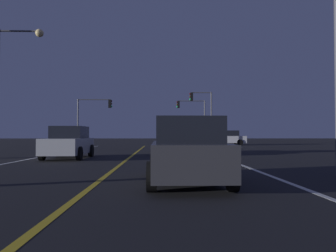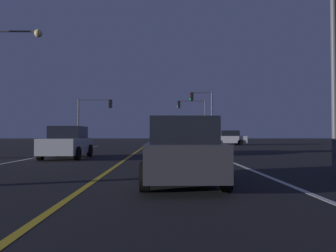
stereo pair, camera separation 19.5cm
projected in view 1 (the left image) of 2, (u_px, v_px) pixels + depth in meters
lane_edge_right at (240, 164)px, 13.92m from camera, size 0.16×43.63×0.01m
lane_center_divider at (120, 165)px, 13.79m from camera, size 0.16×43.63×0.01m
car_crossing_side at (227, 138)px, 38.36m from camera, size 4.30×2.02×1.70m
car_lead_same_lane at (187, 152)px, 8.60m from camera, size 2.02×4.30×1.70m
car_oncoming at (69, 143)px, 17.39m from camera, size 2.02×4.30×1.70m
car_ahead_far at (177, 141)px, 21.28m from camera, size 2.02×4.30×1.70m
traffic_light_near_right at (201, 107)px, 36.35m from camera, size 2.51×0.36×5.92m
traffic_light_near_left at (95, 111)px, 36.06m from camera, size 3.81×0.36×5.12m
traffic_light_far_right at (191, 112)px, 41.83m from camera, size 3.66×0.36×5.56m
street_lamp_left_mid at (10, 73)px, 17.83m from camera, size 2.53×0.44×7.04m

